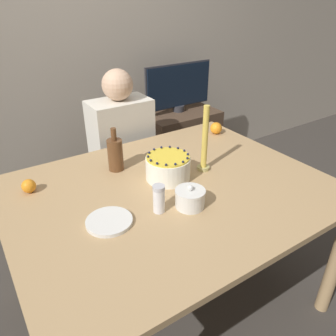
# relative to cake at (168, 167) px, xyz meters

# --- Properties ---
(ground_plane) EXTENTS (12.00, 12.00, 0.00)m
(ground_plane) POSITION_rel_cake_xyz_m (-0.04, -0.09, -0.82)
(ground_plane) COLOR #3D3833
(wall_behind) EXTENTS (8.00, 0.05, 2.60)m
(wall_behind) POSITION_rel_cake_xyz_m (-0.04, 1.31, 0.48)
(wall_behind) COLOR #ADA393
(wall_behind) RESTS_ON ground_plane
(dining_table) EXTENTS (1.49, 1.17, 0.76)m
(dining_table) POSITION_rel_cake_xyz_m (-0.04, -0.09, -0.16)
(dining_table) COLOR tan
(dining_table) RESTS_ON ground_plane
(cake) EXTENTS (0.22, 0.22, 0.13)m
(cake) POSITION_rel_cake_xyz_m (0.00, 0.00, 0.00)
(cake) COLOR white
(cake) RESTS_ON dining_table
(sugar_bowl) EXTENTS (0.13, 0.13, 0.11)m
(sugar_bowl) POSITION_rel_cake_xyz_m (-0.06, -0.26, -0.02)
(sugar_bowl) COLOR silver
(sugar_bowl) RESTS_ON dining_table
(sugar_shaker) EXTENTS (0.05, 0.05, 0.13)m
(sugar_shaker) POSITION_rel_cake_xyz_m (-0.19, -0.21, 0.00)
(sugar_shaker) COLOR white
(sugar_shaker) RESTS_ON dining_table
(plate_stack) EXTENTS (0.19, 0.19, 0.02)m
(plate_stack) POSITION_rel_cake_xyz_m (-0.40, -0.17, -0.05)
(plate_stack) COLOR silver
(plate_stack) RESTS_ON dining_table
(candle) EXTENTS (0.07, 0.07, 0.35)m
(candle) POSITION_rel_cake_xyz_m (0.20, -0.03, 0.09)
(candle) COLOR tan
(candle) RESTS_ON dining_table
(bottle) EXTENTS (0.08, 0.08, 0.23)m
(bottle) POSITION_rel_cake_xyz_m (-0.18, 0.22, 0.03)
(bottle) COLOR brown
(bottle) RESTS_ON dining_table
(orange_fruit_0) EXTENTS (0.08, 0.08, 0.08)m
(orange_fruit_0) POSITION_rel_cake_xyz_m (0.58, 0.31, -0.02)
(orange_fruit_0) COLOR orange
(orange_fruit_0) RESTS_ON dining_table
(orange_fruit_1) EXTENTS (0.07, 0.07, 0.07)m
(orange_fruit_1) POSITION_rel_cake_xyz_m (-0.61, 0.24, -0.03)
(orange_fruit_1) COLOR orange
(orange_fruit_1) RESTS_ON dining_table
(person_man_blue_shirt) EXTENTS (0.40, 0.34, 1.17)m
(person_man_blue_shirt) POSITION_rel_cake_xyz_m (0.08, 0.70, -0.32)
(person_man_blue_shirt) COLOR #473D33
(person_man_blue_shirt) RESTS_ON ground_plane
(side_cabinet) EXTENTS (0.63, 0.47, 0.68)m
(side_cabinet) POSITION_rel_cake_xyz_m (0.79, 1.03, -0.49)
(side_cabinet) COLOR #4C3828
(side_cabinet) RESTS_ON ground_plane
(tv_monitor) EXTENTS (0.63, 0.10, 0.40)m
(tv_monitor) POSITION_rel_cake_xyz_m (0.79, 1.04, 0.06)
(tv_monitor) COLOR #2D2D33
(tv_monitor) RESTS_ON side_cabinet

